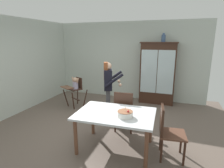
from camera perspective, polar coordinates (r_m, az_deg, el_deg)
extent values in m
plane|color=#66564C|center=(4.50, -4.02, -13.81)|extent=(6.24, 6.24, 0.00)
cube|color=beige|center=(6.52, 5.01, 7.29)|extent=(5.32, 0.06, 2.70)
cube|color=beige|center=(5.64, -29.73, 4.53)|extent=(0.06, 5.32, 2.70)
cube|color=#382116|center=(6.14, 14.16, 3.10)|extent=(1.11, 0.42, 1.98)
cube|color=#382116|center=(6.04, 14.72, 12.53)|extent=(1.17, 0.48, 0.04)
cube|color=silver|center=(5.94, 11.50, 3.87)|extent=(0.50, 0.01, 1.38)
cube|color=silver|center=(5.89, 16.54, 3.49)|extent=(0.50, 0.01, 1.38)
cube|color=#382116|center=(6.12, 14.21, 4.01)|extent=(1.03, 0.36, 0.02)
cylinder|color=#3D567F|center=(6.03, 15.93, 13.69)|extent=(0.13, 0.13, 0.22)
cylinder|color=#3D567F|center=(6.04, 16.02, 14.97)|extent=(0.07, 0.07, 0.05)
cylinder|color=#382116|center=(5.95, -14.37, -4.29)|extent=(0.18, 0.09, 0.56)
cylinder|color=#382116|center=(5.59, -12.14, -5.35)|extent=(0.09, 0.18, 0.56)
cylinder|color=#382116|center=(6.16, -10.80, -3.47)|extent=(0.09, 0.18, 0.56)
cylinder|color=#382116|center=(5.81, -8.44, -4.43)|extent=(0.18, 0.09, 0.56)
cube|color=#382116|center=(5.88, -11.42, -4.62)|extent=(0.39, 0.23, 0.02)
cube|color=#382116|center=(5.79, -11.57, -1.61)|extent=(0.46, 0.46, 0.02)
cube|color=#382116|center=(5.83, -10.37, 0.39)|extent=(0.29, 0.17, 0.34)
cube|color=brown|center=(5.63, -13.95, -1.04)|extent=(0.50, 0.41, 0.02)
cylinder|color=#B2ADD1|center=(5.77, -11.46, -0.40)|extent=(0.17, 0.17, 0.22)
sphere|color=tan|center=(5.73, -11.55, 1.32)|extent=(0.15, 0.15, 0.15)
cylinder|color=tan|center=(5.85, -12.27, 1.46)|extent=(0.11, 0.08, 0.17)
cylinder|color=tan|center=(5.62, -10.78, 1.03)|extent=(0.11, 0.08, 0.17)
cylinder|color=#47474C|center=(4.77, -1.22, -6.72)|extent=(0.11, 0.11, 0.82)
cylinder|color=#47474C|center=(4.93, -1.26, -6.03)|extent=(0.11, 0.11, 0.82)
cube|color=black|center=(4.66, -1.28, 1.38)|extent=(0.32, 0.41, 0.52)
cube|color=white|center=(4.66, -0.01, 1.39)|extent=(0.03, 0.06, 0.49)
sphere|color=tan|center=(4.60, -1.31, 5.65)|extent=(0.19, 0.19, 0.19)
cube|color=brown|center=(4.62, -1.98, 4.17)|extent=(0.17, 0.22, 0.44)
cylinder|color=black|center=(4.47, 0.55, 1.06)|extent=(0.48, 0.25, 0.37)
sphere|color=tan|center=(4.50, 2.59, -0.28)|extent=(0.08, 0.08, 0.08)
cylinder|color=black|center=(4.86, 0.33, 2.11)|extent=(0.48, 0.25, 0.37)
sphere|color=tan|center=(4.89, 2.20, 0.86)|extent=(0.08, 0.08, 0.08)
cube|color=silver|center=(3.46, 1.08, -9.39)|extent=(1.50, 1.06, 0.04)
cylinder|color=brown|center=(3.50, -11.40, -16.10)|extent=(0.07, 0.07, 0.70)
cylinder|color=brown|center=(3.18, 10.76, -19.49)|extent=(0.07, 0.07, 0.70)
cylinder|color=brown|center=(4.15, -6.06, -10.92)|extent=(0.07, 0.07, 0.70)
cylinder|color=brown|center=(3.88, 12.11, -13.02)|extent=(0.07, 0.07, 0.70)
cylinder|color=white|center=(3.27, 4.16, -9.47)|extent=(0.28, 0.28, 0.10)
cylinder|color=#935B3D|center=(3.25, 4.17, -8.60)|extent=(0.27, 0.27, 0.01)
cylinder|color=#F2E5CC|center=(3.24, 4.19, -8.04)|extent=(0.01, 0.01, 0.06)
cone|color=yellow|center=(3.22, 4.20, -7.35)|extent=(0.02, 0.02, 0.02)
sphere|color=red|center=(3.20, 5.12, -8.59)|extent=(0.04, 0.04, 0.04)
cylinder|color=#382116|center=(4.52, 6.79, -10.54)|extent=(0.04, 0.04, 0.45)
cylinder|color=#382116|center=(4.58, 2.13, -10.12)|extent=(0.04, 0.04, 0.45)
cylinder|color=#382116|center=(4.19, 6.06, -12.58)|extent=(0.04, 0.04, 0.45)
cylinder|color=#382116|center=(4.25, 1.02, -12.08)|extent=(0.04, 0.04, 0.45)
cube|color=brown|center=(4.29, 4.05, -8.39)|extent=(0.47, 0.47, 0.03)
cube|color=#382116|center=(4.01, 3.58, -6.07)|extent=(0.42, 0.07, 0.48)
cylinder|color=#382116|center=(3.98, 6.27, -6.28)|extent=(0.03, 0.03, 0.48)
cylinder|color=#382116|center=(4.05, 0.93, -5.85)|extent=(0.03, 0.03, 0.48)
cylinder|color=#382116|center=(3.46, 21.82, -19.77)|extent=(0.04, 0.04, 0.45)
cylinder|color=#382116|center=(3.77, 20.93, -16.71)|extent=(0.04, 0.04, 0.45)
cylinder|color=#382116|center=(3.41, 15.31, -19.70)|extent=(0.04, 0.04, 0.45)
cylinder|color=#382116|center=(3.73, 15.06, -16.59)|extent=(0.04, 0.04, 0.45)
cube|color=brown|center=(3.47, 18.59, -14.77)|extent=(0.49, 0.49, 0.03)
cube|color=#382116|center=(3.34, 15.46, -10.81)|extent=(0.09, 0.42, 0.48)
cylinder|color=#382116|center=(3.16, 15.61, -12.22)|extent=(0.03, 0.03, 0.48)
cylinder|color=#382116|center=(3.51, 15.32, -9.53)|extent=(0.03, 0.03, 0.48)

